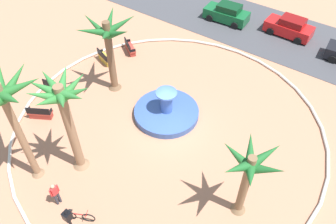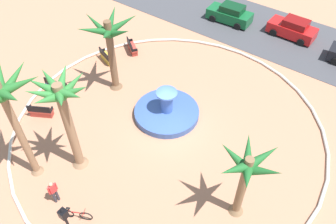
% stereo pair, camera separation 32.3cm
% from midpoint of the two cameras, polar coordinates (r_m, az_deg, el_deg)
% --- Properties ---
extents(ground_plane, '(80.00, 80.00, 0.00)m').
position_cam_midpoint_polar(ground_plane, '(22.39, -0.30, -2.36)').
color(ground_plane, tan).
extents(plaza_curb, '(20.12, 20.12, 0.20)m').
position_cam_midpoint_polar(plaza_curb, '(22.31, -0.30, -2.19)').
color(plaza_curb, silver).
rests_on(plaza_curb, ground).
extents(street_asphalt, '(48.00, 8.00, 0.03)m').
position_cam_midpoint_polar(street_asphalt, '(32.61, 15.02, 13.30)').
color(street_asphalt, '#424247').
rests_on(street_asphalt, ground).
extents(fountain, '(4.35, 4.35, 2.06)m').
position_cam_midpoint_polar(fountain, '(22.88, -0.66, 0.05)').
color(fountain, '#38569E').
rests_on(fountain, ground).
extents(palm_tree_near_fountain, '(3.32, 3.19, 6.42)m').
position_cam_midpoint_polar(palm_tree_near_fountain, '(17.59, -17.51, 0.78)').
color(palm_tree_near_fountain, '#8E6B4C').
rests_on(palm_tree_near_fountain, ground).
extents(palm_tree_by_curb, '(3.89, 3.77, 7.08)m').
position_cam_midpoint_polar(palm_tree_by_curb, '(17.51, -26.14, 1.37)').
color(palm_tree_by_curb, '#8E6B4C').
rests_on(palm_tree_by_curb, ground).
extents(palm_tree_mid_plaza, '(3.93, 3.90, 5.67)m').
position_cam_midpoint_polar(palm_tree_mid_plaza, '(23.00, -10.32, 11.69)').
color(palm_tree_mid_plaza, brown).
rests_on(palm_tree_mid_plaza, ground).
extents(palm_tree_far_side, '(3.18, 3.20, 4.78)m').
position_cam_midpoint_polar(palm_tree_far_side, '(16.30, 12.79, -9.59)').
color(palm_tree_far_side, brown).
rests_on(palm_tree_far_side, ground).
extents(bench_east, '(1.68, 0.99, 1.00)m').
position_cam_midpoint_polar(bench_east, '(27.78, -10.83, 8.77)').
color(bench_east, gold).
rests_on(bench_east, ground).
extents(bench_west, '(1.61, 1.31, 1.00)m').
position_cam_midpoint_polar(bench_west, '(28.61, -6.69, 10.52)').
color(bench_west, '#B73D33').
rests_on(bench_west, ground).
extents(bench_southeast, '(1.67, 0.83, 1.00)m').
position_cam_midpoint_polar(bench_southeast, '(25.98, -18.71, 3.93)').
color(bench_southeast, '#335BA8').
rests_on(bench_southeast, ground).
extents(bench_southwest, '(1.64, 1.23, 1.00)m').
position_cam_midpoint_polar(bench_southwest, '(24.27, -20.91, -0.28)').
color(bench_southwest, '#B73D33').
rests_on(bench_southwest, ground).
extents(bicycle_red_frame, '(1.56, 0.84, 0.94)m').
position_cam_midpoint_polar(bicycle_red_frame, '(18.87, -15.15, -16.46)').
color(bicycle_red_frame, black).
rests_on(bicycle_red_frame, ground).
extents(person_cyclist_helmet, '(0.23, 0.53, 1.70)m').
position_cam_midpoint_polar(person_cyclist_helmet, '(19.24, -18.78, -12.71)').
color(person_cyclist_helmet, '#33333D').
rests_on(person_cyclist_helmet, ground).
extents(parked_car_leftmost, '(4.10, 2.10, 1.67)m').
position_cam_midpoint_polar(parked_car_leftmost, '(32.74, 9.52, 15.94)').
color(parked_car_leftmost, '#145B2D').
rests_on(parked_car_leftmost, ground).
extents(parked_car_second, '(4.03, 1.97, 1.67)m').
position_cam_midpoint_polar(parked_car_second, '(32.00, 19.33, 13.22)').
color(parked_car_second, red).
rests_on(parked_car_second, ground).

